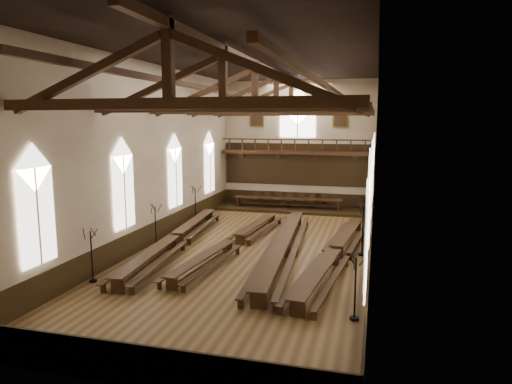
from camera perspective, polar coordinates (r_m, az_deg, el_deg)
ground at (r=24.58m, az=-0.11°, el=-7.36°), size 26.00×26.00×0.00m
room_walls at (r=23.60m, az=-0.11°, el=7.87°), size 26.00×26.00×26.00m
wainscot_band at (r=24.42m, az=-0.11°, el=-6.01°), size 12.00×26.00×1.20m
side_windows at (r=23.80m, az=-0.11°, el=1.31°), size 11.85×19.80×4.50m
end_window at (r=36.21m, az=5.23°, el=9.41°), size 2.80×0.12×3.80m
minstrels_gallery at (r=36.10m, az=5.09°, el=4.15°), size 11.80×1.24×3.70m
portraits at (r=36.21m, az=5.22°, el=9.22°), size 7.75×0.09×1.45m
roof_trusses at (r=23.63m, az=-0.11°, el=12.13°), size 11.70×25.70×2.80m
refectory_row_a at (r=25.48m, az=-10.14°, el=-5.65°), size 2.16×14.47×0.75m
refectory_row_b at (r=24.83m, az=-2.73°, el=-6.03°), size 1.93×13.80×0.68m
refectory_row_c at (r=23.78m, az=3.34°, el=-6.50°), size 2.13×14.88×0.79m
refectory_row_d at (r=22.91m, az=9.95°, el=-7.30°), size 2.22×14.47×0.74m
dais at (r=35.47m, az=3.93°, el=-2.14°), size 11.40×2.89×0.19m
high_table at (r=35.34m, az=3.94°, el=-0.93°), size 8.41×1.28×0.79m
high_chairs at (r=36.14m, az=4.19°, el=-0.83°), size 5.90×0.51×1.08m
candelabrum_left_near at (r=21.05m, az=-19.79°, el=-8.67°), size 0.72×0.69×2.38m
candelabrum_left_mid at (r=25.88m, az=-12.42°, el=-5.08°), size 0.71×0.70×2.39m
candelabrum_left_far at (r=30.95m, az=-7.57°, el=-2.53°), size 0.77×0.77×2.60m
candelabrum_right_near at (r=16.65m, az=12.25°, el=-13.06°), size 0.70×0.70×2.37m
candelabrum_right_mid at (r=24.20m, az=13.16°, el=-5.81°), size 0.75×0.85×2.75m
candelabrum_right_far at (r=28.62m, az=13.43°, el=-3.79°), size 0.67×0.72×2.36m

